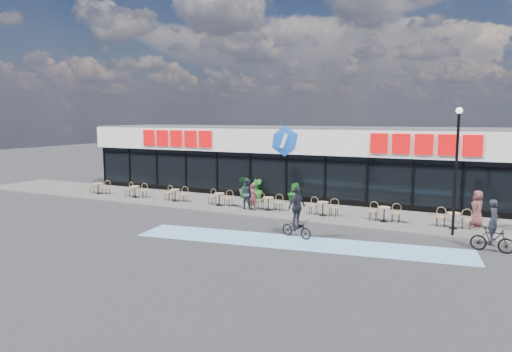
# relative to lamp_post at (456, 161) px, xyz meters

# --- Properties ---
(ground) EXTENTS (120.00, 120.00, 0.00)m
(ground) POSITION_rel_lamp_post_xyz_m (-9.81, -2.30, -3.37)
(ground) COLOR #28282B
(ground) RESTS_ON ground
(sidewalk) EXTENTS (44.00, 5.00, 0.10)m
(sidewalk) POSITION_rel_lamp_post_xyz_m (-9.81, 2.20, -3.32)
(sidewalk) COLOR #635F57
(sidewalk) RESTS_ON ground
(bike_lane) EXTENTS (14.17, 4.13, 0.01)m
(bike_lane) POSITION_rel_lamp_post_xyz_m (-5.81, -3.80, -3.36)
(bike_lane) COLOR #6A9FC8
(bike_lane) RESTS_ON ground
(building) EXTENTS (30.60, 6.57, 4.75)m
(building) POSITION_rel_lamp_post_xyz_m (-9.81, 7.63, -1.03)
(building) COLOR black
(building) RESTS_ON ground
(lamp_post) EXTENTS (0.28, 0.28, 5.55)m
(lamp_post) POSITION_rel_lamp_post_xyz_m (0.00, 0.00, 0.00)
(lamp_post) COLOR black
(lamp_post) RESTS_ON sidewalk
(bistro_set_0) EXTENTS (1.54, 0.62, 0.90)m
(bistro_set_0) POSITION_rel_lamp_post_xyz_m (-22.08, 1.43, -2.81)
(bistro_set_0) COLOR tan
(bistro_set_0) RESTS_ON sidewalk
(bistro_set_1) EXTENTS (1.54, 0.62, 0.90)m
(bistro_set_1) POSITION_rel_lamp_post_xyz_m (-18.94, 1.43, -2.81)
(bistro_set_1) COLOR tan
(bistro_set_1) RESTS_ON sidewalk
(bistro_set_2) EXTENTS (1.54, 0.62, 0.90)m
(bistro_set_2) POSITION_rel_lamp_post_xyz_m (-15.79, 1.43, -2.81)
(bistro_set_2) COLOR tan
(bistro_set_2) RESTS_ON sidewalk
(bistro_set_3) EXTENTS (1.54, 0.62, 0.90)m
(bistro_set_3) POSITION_rel_lamp_post_xyz_m (-12.64, 1.43, -2.81)
(bistro_set_3) COLOR tan
(bistro_set_3) RESTS_ON sidewalk
(bistro_set_4) EXTENTS (1.54, 0.62, 0.90)m
(bistro_set_4) POSITION_rel_lamp_post_xyz_m (-9.49, 1.43, -2.81)
(bistro_set_4) COLOR tan
(bistro_set_4) RESTS_ON sidewalk
(bistro_set_5) EXTENTS (1.54, 0.62, 0.90)m
(bistro_set_5) POSITION_rel_lamp_post_xyz_m (-6.34, 1.43, -2.81)
(bistro_set_5) COLOR tan
(bistro_set_5) RESTS_ON sidewalk
(bistro_set_6) EXTENTS (1.54, 0.62, 0.90)m
(bistro_set_6) POSITION_rel_lamp_post_xyz_m (-3.19, 1.43, -2.81)
(bistro_set_6) COLOR tan
(bistro_set_6) RESTS_ON sidewalk
(bistro_set_7) EXTENTS (1.54, 0.62, 0.90)m
(bistro_set_7) POSITION_rel_lamp_post_xyz_m (-0.05, 1.43, -2.81)
(bistro_set_7) COLOR tan
(bistro_set_7) RESTS_ON sidewalk
(potted_plant_left) EXTENTS (0.98, 0.98, 1.36)m
(potted_plant_left) POSITION_rel_lamp_post_xyz_m (-12.52, 4.35, -2.59)
(potted_plant_left) COLOR #1A5317
(potted_plant_left) RESTS_ON sidewalk
(potted_plant_mid) EXTENTS (0.70, 0.70, 1.25)m
(potted_plant_mid) POSITION_rel_lamp_post_xyz_m (-11.67, 4.38, -2.65)
(potted_plant_mid) COLOR #1E681D
(potted_plant_mid) RESTS_ON sidewalk
(potted_plant_right) EXTENTS (0.81, 0.72, 1.24)m
(potted_plant_right) POSITION_rel_lamp_post_xyz_m (-9.14, 4.25, -2.65)
(potted_plant_right) COLOR #1E6A20
(potted_plant_right) RESTS_ON sidewalk
(patron_left) EXTENTS (0.64, 0.51, 1.52)m
(patron_left) POSITION_rel_lamp_post_xyz_m (-10.26, 1.01, -2.51)
(patron_left) COLOR brown
(patron_left) RESTS_ON sidewalk
(patron_right) EXTENTS (0.90, 0.73, 1.75)m
(patron_right) POSITION_rel_lamp_post_xyz_m (-10.75, 1.20, -2.40)
(patron_right) COLOR #293541
(patron_right) RESTS_ON sidewalk
(pedestrian_a) EXTENTS (0.79, 0.97, 1.73)m
(pedestrian_a) POSITION_rel_lamp_post_xyz_m (0.93, 2.22, -2.41)
(pedestrian_a) COLOR brown
(pedestrian_a) RESTS_ON sidewalk
(cyclist_a) EXTENTS (1.66, 1.15, 2.26)m
(cyclist_a) POSITION_rel_lamp_post_xyz_m (-6.12, -3.04, -2.44)
(cyclist_a) COLOR black
(cyclist_a) RESTS_ON ground
(cyclist_b) EXTENTS (1.64, 0.63, 2.08)m
(cyclist_b) POSITION_rel_lamp_post_xyz_m (1.51, -1.70, -2.61)
(cyclist_b) COLOR black
(cyclist_b) RESTS_ON ground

